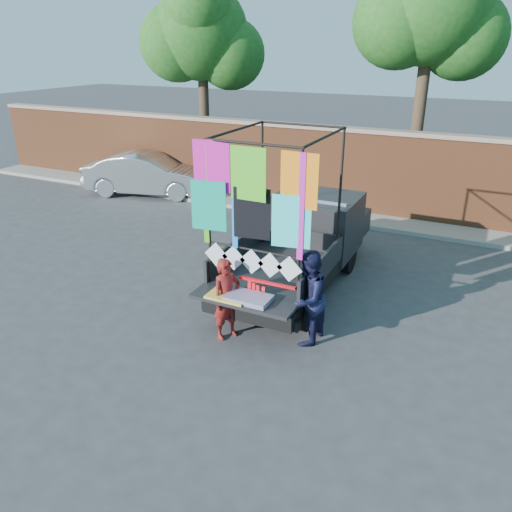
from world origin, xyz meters
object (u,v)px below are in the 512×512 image
at_px(sedan, 148,174).
at_px(woman, 227,299).
at_px(man, 308,298).
at_px(pickup_truck, 306,240).

distance_m(sedan, woman, 9.79).
distance_m(woman, man, 1.42).
relative_size(woman, man, 0.88).
height_order(pickup_truck, man, pickup_truck).
bearing_deg(man, pickup_truck, -154.90).
relative_size(pickup_truck, woman, 3.64).
distance_m(pickup_truck, man, 2.74).
bearing_deg(man, sedan, -123.80).
distance_m(sedan, man, 10.48).
xyz_separation_m(sedan, woman, (6.95, -6.89, 0.04)).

